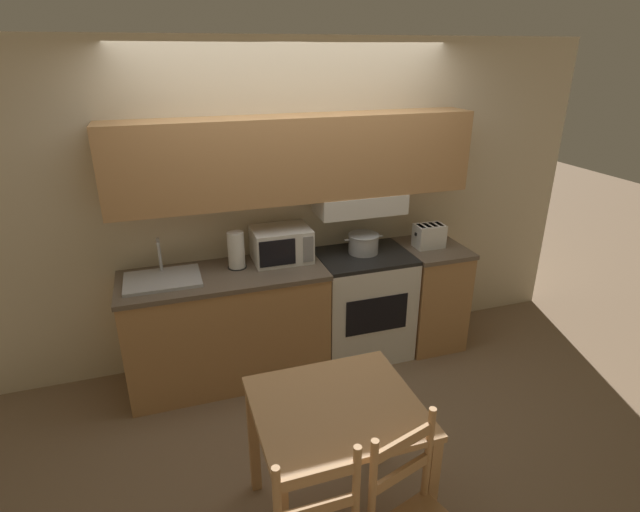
# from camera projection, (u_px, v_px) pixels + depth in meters

# --- Properties ---
(ground_plane) EXTENTS (16.00, 16.00, 0.00)m
(ground_plane) POSITION_uv_depth(u_px,v_px,m) (296.00, 342.00, 4.50)
(ground_plane) COLOR #7F664C
(wall_back) EXTENTS (5.16, 0.38, 2.55)m
(wall_back) POSITION_uv_depth(u_px,v_px,m) (296.00, 186.00, 3.89)
(wall_back) COLOR beige
(wall_back) RESTS_ON ground_plane
(lower_counter_main) EXTENTS (1.53, 0.62, 0.91)m
(lower_counter_main) POSITION_uv_depth(u_px,v_px,m) (227.00, 326.00, 3.88)
(lower_counter_main) COLOR tan
(lower_counter_main) RESTS_ON ground_plane
(lower_counter_right_stub) EXTENTS (0.50, 0.62, 0.91)m
(lower_counter_right_stub) POSITION_uv_depth(u_px,v_px,m) (429.00, 294.00, 4.40)
(lower_counter_right_stub) COLOR tan
(lower_counter_right_stub) RESTS_ON ground_plane
(stove_range) EXTENTS (0.75, 0.59, 0.91)m
(stove_range) POSITION_uv_depth(u_px,v_px,m) (362.00, 304.00, 4.22)
(stove_range) COLOR white
(stove_range) RESTS_ON ground_plane
(cooking_pot) EXTENTS (0.33, 0.26, 0.16)m
(cooking_pot) POSITION_uv_depth(u_px,v_px,m) (363.00, 243.00, 4.06)
(cooking_pot) COLOR #B7BABF
(cooking_pot) RESTS_ON stove_range
(microwave) EXTENTS (0.45, 0.35, 0.26)m
(microwave) POSITION_uv_depth(u_px,v_px,m) (281.00, 244.00, 3.90)
(microwave) COLOR white
(microwave) RESTS_ON lower_counter_main
(toaster) EXTENTS (0.25, 0.16, 0.20)m
(toaster) POSITION_uv_depth(u_px,v_px,m) (429.00, 236.00, 4.17)
(toaster) COLOR white
(toaster) RESTS_ON lower_counter_right_stub
(sink_basin) EXTENTS (0.54, 0.39, 0.29)m
(sink_basin) POSITION_uv_depth(u_px,v_px,m) (162.00, 279.00, 3.58)
(sink_basin) COLOR #B7BABF
(sink_basin) RESTS_ON lower_counter_main
(paper_towel_roll) EXTENTS (0.14, 0.14, 0.28)m
(paper_towel_roll) POSITION_uv_depth(u_px,v_px,m) (236.00, 250.00, 3.76)
(paper_towel_roll) COLOR black
(paper_towel_roll) RESTS_ON lower_counter_main
(dining_table) EXTENTS (0.84, 0.75, 0.78)m
(dining_table) POSITION_uv_depth(u_px,v_px,m) (336.00, 425.00, 2.59)
(dining_table) COLOR tan
(dining_table) RESTS_ON ground_plane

